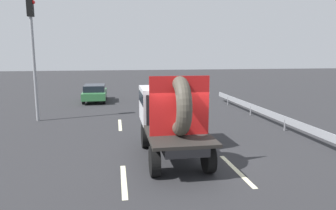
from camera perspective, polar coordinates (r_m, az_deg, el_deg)
The scene contains 9 objects.
ground_plane at distance 10.76m, azimuth 3.18°, elevation -10.61°, with size 120.00×120.00×0.00m, color #28282B.
flatbed_truck at distance 11.42m, azimuth 0.34°, elevation -1.18°, with size 2.02×4.80×3.02m.
distant_sedan at distance 24.62m, azimuth -13.38°, elevation 2.26°, with size 1.71×4.00×1.30m.
traffic_light at distance 18.25m, azimuth -23.71°, elevation 10.28°, with size 0.42×0.36×6.51m.
guardrail at distance 17.55m, azimuth 17.68°, elevation -1.34°, with size 0.10×15.42×0.71m.
lane_dash_left_near at distance 9.42m, azimuth -8.16°, elevation -13.68°, with size 2.47×0.16×0.01m, color beige.
lane_dash_left_far at distance 16.39m, azimuth -8.86°, elevation -3.63°, with size 2.60×0.16×0.01m, color beige.
lane_dash_right_near at distance 10.34m, azimuth 12.52°, elevation -11.67°, with size 2.79×0.16×0.01m, color beige.
lane_dash_right_far at distance 17.37m, azimuth 3.02°, elevation -2.78°, with size 2.50×0.16×0.01m, color beige.
Camera 1 is at (-2.26, -9.85, 3.70)m, focal length 32.98 mm.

